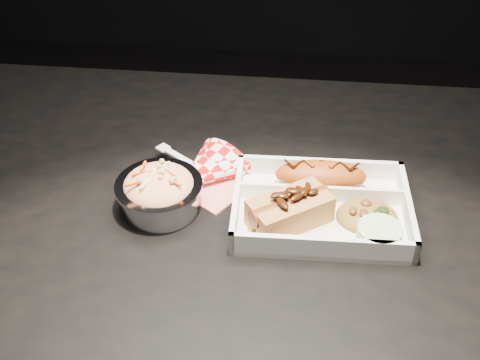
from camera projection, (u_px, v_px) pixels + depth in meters
name	position (u px, v px, depth m)	size (l,w,h in m)	color
dining_table	(279.00, 257.00, 0.93)	(1.20, 0.80, 0.75)	black
food_tray	(321.00, 209.00, 0.86)	(0.25, 0.19, 0.04)	white
fried_pastry	(321.00, 175.00, 0.90)	(0.14, 0.05, 0.04)	#A54610
hotdog	(290.00, 208.00, 0.83)	(0.13, 0.11, 0.06)	#BA7A3F
fried_rice_mound	(368.00, 210.00, 0.84)	(0.09, 0.07, 0.03)	olive
cupcake_liner	(379.00, 236.00, 0.80)	(0.06, 0.06, 0.03)	beige
foil_coleslaw_cup	(159.00, 191.00, 0.86)	(0.13, 0.13, 0.07)	silver
napkin_fork	(203.00, 173.00, 0.92)	(0.17, 0.15, 0.10)	red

